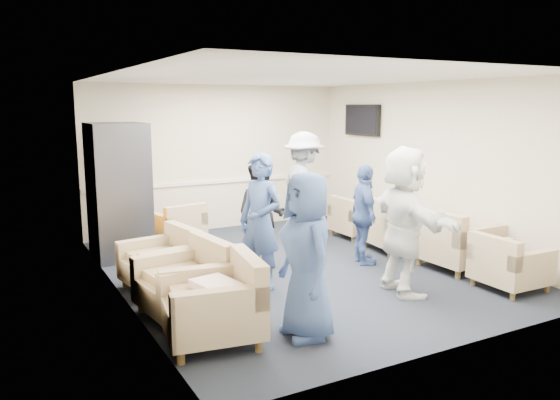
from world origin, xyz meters
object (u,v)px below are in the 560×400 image
armchair_left_mid (188,284)px  person_back_right (304,188)px  armchair_right_far (355,220)px  person_mid_left (260,222)px  person_front_right (404,221)px  armchair_left_far (164,263)px  armchair_corner (179,227)px  person_back_left (261,215)px  armchair_left_near (218,306)px  vending_machine (119,191)px  armchair_right_midnear (454,244)px  armchair_right_midfar (394,228)px  person_front_left (307,256)px  armchair_right_near (508,266)px  person_mid_right (364,215)px

armchair_left_mid → person_back_right: size_ratio=0.52×
armchair_left_mid → armchair_right_far: 4.37m
person_mid_left → person_front_right: size_ratio=0.94×
armchair_left_far → person_front_right: size_ratio=0.52×
person_back_right → person_front_right: 2.76m
armchair_left_far → armchair_corner: bearing=147.9°
person_back_left → armchair_left_near: bearing=-76.8°
armchair_right_far → armchair_corner: 3.09m
armchair_left_near → vending_machine: vending_machine is taller
armchair_right_midnear → vending_machine: size_ratio=0.45×
armchair_right_midfar → vending_machine: size_ratio=0.49×
armchair_corner → person_back_right: (1.91, -0.90, 0.64)m
person_mid_left → person_back_left: 0.95m
armchair_left_far → person_back_left: person_back_left is taller
armchair_right_far → person_back_left: bearing=109.9°
armchair_right_far → person_front_left: 4.43m
person_back_left → person_mid_left: bearing=-67.9°
armchair_right_near → person_front_right: (-1.26, 0.55, 0.62)m
armchair_right_midnear → person_mid_left: (-2.82, 0.57, 0.50)m
person_back_right → armchair_right_near: bearing=-157.1°
armchair_left_near → person_mid_right: size_ratio=0.71×
armchair_right_midfar → person_front_right: person_front_right is taller
person_mid_right → armchair_right_midfar: bearing=-47.5°
armchair_left_mid → person_mid_left: (1.11, 0.43, 0.51)m
armchair_corner → person_front_left: size_ratio=0.53×
armchair_right_midnear → person_mid_right: size_ratio=0.63×
person_back_left → person_front_right: (1.05, -1.85, 0.16)m
person_back_left → vending_machine: bearing=-173.5°
armchair_left_mid → person_back_left: (1.55, 1.26, 0.41)m
armchair_right_midfar → person_back_left: (-2.29, 0.19, 0.40)m
person_front_left → person_mid_right: person_front_left is taller
armchair_right_far → person_front_right: size_ratio=0.42×
armchair_left_near → person_mid_left: (1.09, 1.25, 0.50)m
armchair_corner → vending_machine: 1.27m
armchair_right_far → person_mid_right: (-0.88, -1.43, 0.43)m
armchair_left_far → person_back_left: size_ratio=0.62×
armchair_right_midfar → person_mid_left: 2.85m
person_back_right → armchair_right_midfar: bearing=-131.4°
person_back_left → person_back_right: size_ratio=0.81×
armchair_corner → person_mid_left: 2.72m
armchair_left_mid → armchair_right_midnear: (3.93, -0.15, 0.01)m
vending_machine → person_back_left: size_ratio=1.35×
person_front_right → armchair_corner: bearing=36.3°
armchair_right_midnear → armchair_left_far: bearing=72.8°
vending_machine → person_mid_right: vending_machine is taller
person_mid_right → person_front_right: bearing=-176.2°
person_back_right → person_front_right: bearing=-179.1°
armchair_left_far → armchair_corner: size_ratio=1.07×
armchair_right_near → vending_machine: (-3.97, 3.94, 0.73)m
armchair_left_near → armchair_right_midfar: armchair_left_near is taller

